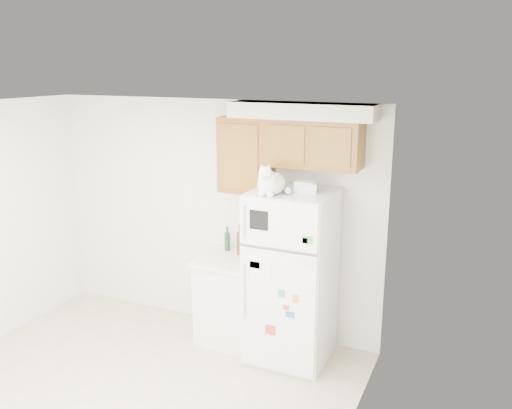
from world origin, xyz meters
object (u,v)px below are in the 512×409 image
Objects in this scene: storage_box_front at (308,188)px; bottle_green at (227,238)px; storage_box_back at (305,187)px; bottle_amber at (240,240)px; refrigerator at (291,277)px; base_counter at (231,298)px; cat at (270,182)px.

bottle_green is at bearing 146.46° from storage_box_front.
storage_box_back is 0.57× the size of bottle_amber.
storage_box_front is (0.15, -0.01, 0.89)m from refrigerator.
base_counter is (-0.69, 0.07, -0.39)m from refrigerator.
cat is 0.36m from storage_box_front.
storage_box_back is (0.11, 0.03, 0.90)m from refrigerator.
cat is at bearing -39.28° from bottle_amber.
refrigerator is at bearing 56.71° from cat.
refrigerator is 0.91m from storage_box_front.
storage_box_back is (0.25, 0.24, -0.06)m from cat.
storage_box_front is at bearing -42.85° from storage_box_back.
storage_box_front is at bearing 34.62° from cat.
storage_box_back is at bearing 44.08° from cat.
storage_box_front is at bearing -3.84° from refrigerator.
bottle_amber is at bearing 162.47° from refrigerator.
base_counter is 1.54m from storage_box_front.
bottle_green is at bearing 168.08° from storage_box_back.
storage_box_back reaches higher than bottle_green.
bottle_green is (-0.94, 0.23, -0.70)m from storage_box_back.
cat reaches higher than storage_box_front.
storage_box_front reaches higher than refrigerator.
refrigerator is at bearing -162.70° from storage_box_back.
base_counter is 2.11× the size of cat.
storage_box_front reaches higher than bottle_green.
base_counter is at bearing 156.25° from storage_box_front.
bottle_green is at bearing 125.83° from base_counter.
bottle_green is 0.83× the size of bottle_amber.
storage_box_back reaches higher than storage_box_front.
cat is 1.66× the size of bottle_green.
refrigerator is at bearing -17.52° from bottle_green.
refrigerator is 1.85× the size of base_counter.
storage_box_back is at bearing -13.78° from bottle_green.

